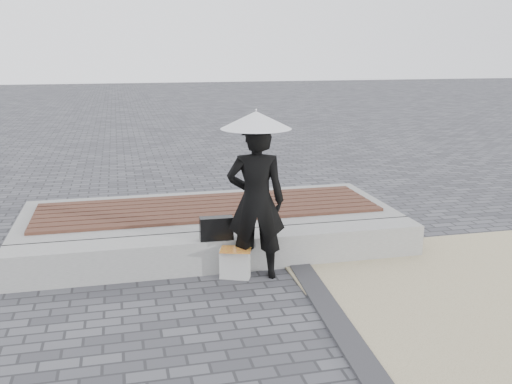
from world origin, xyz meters
TOP-DOWN VIEW (x-y plane):
  - ground at (0.00, 0.00)m, footprint 80.00×80.00m
  - edging_band at (0.75, -0.50)m, footprint 0.61×5.20m
  - seating_ledge at (0.00, 1.60)m, footprint 5.00×0.45m
  - timber_platform at (0.00, 2.80)m, footprint 5.00×2.00m
  - timber_decking at (0.00, 2.80)m, footprint 4.60×1.40m
  - woman at (0.31, 1.24)m, footprint 0.73×0.55m
  - parasol at (0.31, 1.24)m, footprint 0.78×0.78m
  - handbag at (-0.11, 1.47)m, footprint 0.39×0.14m
  - canvas_tote at (0.06, 1.23)m, footprint 0.37×0.26m
  - magazine at (0.06, 1.18)m, footprint 0.40×0.34m

SIDE VIEW (x-z plane):
  - ground at x=0.00m, z-range 0.00..0.00m
  - edging_band at x=0.75m, z-range 0.00..0.04m
  - canvas_tote at x=0.06m, z-range 0.00..0.35m
  - seating_ledge at x=0.00m, z-range 0.00..0.40m
  - timber_platform at x=0.00m, z-range 0.00..0.40m
  - magazine at x=0.06m, z-range 0.35..0.37m
  - timber_decking at x=0.00m, z-range 0.40..0.44m
  - handbag at x=-0.11m, z-range 0.40..0.67m
  - woman at x=0.31m, z-range 0.00..1.79m
  - parasol at x=0.31m, z-range 1.31..2.30m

